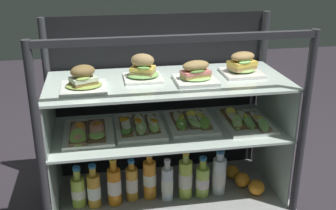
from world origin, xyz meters
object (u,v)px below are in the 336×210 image
open_sandwich_tray_far_right (139,126)px  open_sandwich_tray_right_of_center (245,121)px  juice_bottle_near_post (78,191)px  juice_bottle_front_middle (167,184)px  plated_roll_sandwich_center (143,70)px  plated_roll_sandwich_near_left_corner (83,81)px  open_sandwich_tray_near_right_corner (88,132)px  juice_bottle_tucked_behind (202,180)px  juice_bottle_back_left (219,175)px  juice_bottle_front_fourth (114,185)px  juice_bottle_back_right (185,178)px  orange_fruit_near_left_post (232,172)px  orange_fruit_rolled_forward (257,187)px  open_sandwich_tray_mid_left (191,121)px  orange_fruit_beside_bottles (242,180)px  juice_bottle_back_center (150,178)px  juice_bottle_front_right_end (94,190)px  juice_bottle_front_second (132,183)px  plated_roll_sandwich_right_of_center (242,66)px  plated_roll_sandwich_far_left (196,74)px

open_sandwich_tray_far_right → open_sandwich_tray_right_of_center: size_ratio=0.99×
juice_bottle_near_post → juice_bottle_front_middle: size_ratio=0.95×
plated_roll_sandwich_center → plated_roll_sandwich_near_left_corner: bearing=-160.1°
plated_roll_sandwich_near_left_corner → open_sandwich_tray_far_right: size_ratio=0.63×
juice_bottle_near_post → open_sandwich_tray_near_right_corner: bearing=14.8°
juice_bottle_tucked_behind → juice_bottle_back_left: size_ratio=0.90×
open_sandwich_tray_near_right_corner → juice_bottle_front_fourth: (0.11, -0.03, -0.28)m
plated_roll_sandwich_near_left_corner → juice_bottle_near_post: bearing=155.1°
juice_bottle_front_middle → juice_bottle_back_right: size_ratio=0.88×
open_sandwich_tray_far_right → orange_fruit_near_left_post: open_sandwich_tray_far_right is taller
orange_fruit_rolled_forward → juice_bottle_near_post: bearing=175.7°
open_sandwich_tray_far_right → orange_fruit_rolled_forward: size_ratio=3.83×
open_sandwich_tray_far_right → juice_bottle_back_right: size_ratio=1.23×
open_sandwich_tray_mid_left → juice_bottle_back_right: 0.29m
plated_roll_sandwich_near_left_corner → juice_bottle_back_right: size_ratio=0.77×
open_sandwich_tray_right_of_center → juice_bottle_front_fourth: size_ratio=1.28×
juice_bottle_tucked_behind → orange_fruit_beside_bottles: juice_bottle_tucked_behind is taller
juice_bottle_front_middle → juice_bottle_back_left: bearing=3.1°
open_sandwich_tray_far_right → juice_bottle_back_center: (0.04, -0.04, -0.28)m
open_sandwich_tray_near_right_corner → juice_bottle_front_fourth: size_ratio=1.31×
juice_bottle_back_right → open_sandwich_tray_mid_left: bearing=61.2°
plated_roll_sandwich_center → juice_bottle_tucked_behind: plated_roll_sandwich_center is taller
juice_bottle_front_right_end → juice_bottle_front_second: size_ratio=1.02×
plated_roll_sandwich_right_of_center → juice_bottle_tucked_behind: bearing=-157.7°
plated_roll_sandwich_center → plated_roll_sandwich_right_of_center: plated_roll_sandwich_center is taller
juice_bottle_back_right → juice_bottle_tucked_behind: juice_bottle_back_right is taller
plated_roll_sandwich_near_left_corner → juice_bottle_front_middle: bearing=0.6°
plated_roll_sandwich_far_left → open_sandwich_tray_far_right: (-0.26, 0.06, -0.26)m
plated_roll_sandwich_center → orange_fruit_rolled_forward: bearing=-13.5°
juice_bottle_near_post → juice_bottle_front_fourth: (0.17, -0.02, 0.02)m
juice_bottle_front_fourth → juice_bottle_tucked_behind: 0.44m
juice_bottle_back_right → orange_fruit_near_left_post: bearing=24.0°
open_sandwich_tray_near_right_corner → open_sandwich_tray_far_right: size_ratio=1.03×
plated_roll_sandwich_near_left_corner → juice_bottle_front_right_end: size_ratio=0.87×
open_sandwich_tray_far_right → juice_bottle_back_left: (0.40, -0.06, -0.28)m
plated_roll_sandwich_near_left_corner → juice_bottle_back_left: plated_roll_sandwich_near_left_corner is taller
plated_roll_sandwich_center → open_sandwich_tray_right_of_center: 0.57m
juice_bottle_front_fourth → juice_bottle_front_second: bearing=13.3°
plated_roll_sandwich_center → juice_bottle_tucked_behind: 0.64m
plated_roll_sandwich_far_left → open_sandwich_tray_right_of_center: 0.38m
open_sandwich_tray_far_right → juice_bottle_front_middle: 0.33m
plated_roll_sandwich_far_left → juice_bottle_front_middle: size_ratio=0.84×
plated_roll_sandwich_center → juice_bottle_back_right: 0.59m
juice_bottle_near_post → juice_bottle_back_left: (0.71, -0.01, 0.02)m
open_sandwich_tray_right_of_center → juice_bottle_back_right: 0.41m
open_sandwich_tray_right_of_center → orange_fruit_near_left_post: size_ratio=4.31×
open_sandwich_tray_far_right → orange_fruit_rolled_forward: open_sandwich_tray_far_right is taller
plated_roll_sandwich_near_left_corner → open_sandwich_tray_right_of_center: (0.77, 0.04, -0.27)m
juice_bottle_near_post → plated_roll_sandwich_center: bearing=11.2°
plated_roll_sandwich_center → juice_bottle_front_middle: 0.58m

